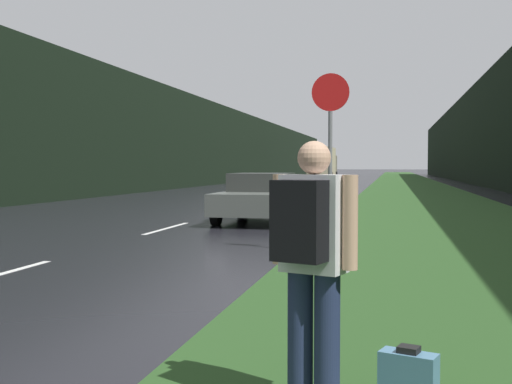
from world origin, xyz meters
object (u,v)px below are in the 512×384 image
at_px(car_passing_near, 261,197).
at_px(stop_sign, 330,146).
at_px(suitcase, 408,380).
at_px(delivery_truck, 323,163).
at_px(hitchhiker_with_backpack, 311,255).

bearing_deg(car_passing_near, stop_sign, 111.77).
bearing_deg(stop_sign, suitcase, -80.62).
bearing_deg(delivery_truck, car_passing_near, -85.85).
distance_m(car_passing_near, delivery_truck, 50.23).
relative_size(hitchhiker_with_backpack, suitcase, 4.19).
bearing_deg(stop_sign, car_passing_near, 111.77).
distance_m(hitchhiker_with_backpack, suitcase, 0.98).
height_order(stop_sign, suitcase, stop_sign).
bearing_deg(car_passing_near, suitcase, 105.41).
distance_m(hitchhiker_with_backpack, delivery_truck, 63.64).
height_order(car_passing_near, delivery_truck, delivery_truck).
height_order(stop_sign, car_passing_near, stop_sign).
distance_m(stop_sign, car_passing_near, 6.77).
relative_size(stop_sign, delivery_truck, 0.35).
xyz_separation_m(suitcase, delivery_truck, (-7.25, 63.20, 1.63)).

